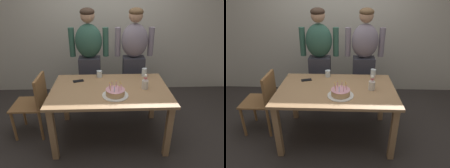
{
  "view_description": "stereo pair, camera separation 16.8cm",
  "coord_description": "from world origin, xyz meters",
  "views": [
    {
      "loc": [
        -0.06,
        -2.28,
        1.88
      ],
      "look_at": [
        0.02,
        -0.08,
        0.84
      ],
      "focal_mm": 31.89,
      "sensor_mm": 36.0,
      "label": 1
    },
    {
      "loc": [
        0.11,
        -2.28,
        1.88
      ],
      "look_at": [
        0.02,
        -0.08,
        0.84
      ],
      "focal_mm": 31.89,
      "sensor_mm": 36.0,
      "label": 2
    }
  ],
  "objects": [
    {
      "name": "birthday_cake",
      "position": [
        0.06,
        -0.19,
        0.78
      ],
      "size": [
        0.31,
        0.31,
        0.17
      ],
      "color": "white",
      "rests_on": "dining_table"
    },
    {
      "name": "dining_chair",
      "position": [
        -1.02,
        0.11,
        0.52
      ],
      "size": [
        0.42,
        0.42,
        0.87
      ],
      "rotation": [
        0.0,
        0.0,
        -1.57
      ],
      "color": "olive",
      "rests_on": "ground_plane"
    },
    {
      "name": "ground_plane",
      "position": [
        0.0,
        0.0,
        0.0
      ],
      "size": [
        10.0,
        10.0,
        0.0
      ],
      "primitive_type": "plane",
      "color": "#332D2B"
    },
    {
      "name": "back_wall",
      "position": [
        0.0,
        1.55,
        1.3
      ],
      "size": [
        5.2,
        0.1,
        2.6
      ],
      "primitive_type": "cube",
      "color": "beige",
      "rests_on": "ground_plane"
    },
    {
      "name": "dining_table",
      "position": [
        0.0,
        0.0,
        0.64
      ],
      "size": [
        1.5,
        0.96,
        0.74
      ],
      "color": "#A37A51",
      "rests_on": "ground_plane"
    },
    {
      "name": "flower_vase",
      "position": [
        0.45,
        -0.01,
        0.83
      ],
      "size": [
        0.08,
        0.08,
        0.2
      ],
      "color": "silver",
      "rests_on": "dining_table"
    },
    {
      "name": "water_glass_near",
      "position": [
        0.51,
        0.39,
        0.8
      ],
      "size": [
        0.07,
        0.07,
        0.12
      ],
      "primitive_type": "cylinder",
      "color": "silver",
      "rests_on": "dining_table"
    },
    {
      "name": "person_woman_cardigan",
      "position": [
        0.4,
        0.75,
        0.87
      ],
      "size": [
        0.61,
        0.27,
        1.66
      ],
      "rotation": [
        0.0,
        0.0,
        3.14
      ],
      "color": "#33333D",
      "rests_on": "ground_plane"
    },
    {
      "name": "cell_phone",
      "position": [
        -0.43,
        0.24,
        0.74
      ],
      "size": [
        0.16,
        0.11,
        0.01
      ],
      "primitive_type": "cube",
      "rotation": [
        0.0,
        0.0,
        0.3
      ],
      "color": "black",
      "rests_on": "dining_table"
    },
    {
      "name": "person_man_bearded",
      "position": [
        -0.3,
        0.75,
        0.87
      ],
      "size": [
        0.61,
        0.27,
        1.66
      ],
      "rotation": [
        0.0,
        0.0,
        3.14
      ],
      "color": "#33333D",
      "rests_on": "ground_plane"
    },
    {
      "name": "water_glass_far",
      "position": [
        -0.14,
        0.38,
        0.79
      ],
      "size": [
        0.08,
        0.08,
        0.09
      ],
      "primitive_type": "cylinder",
      "color": "silver",
      "rests_on": "dining_table"
    }
  ]
}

